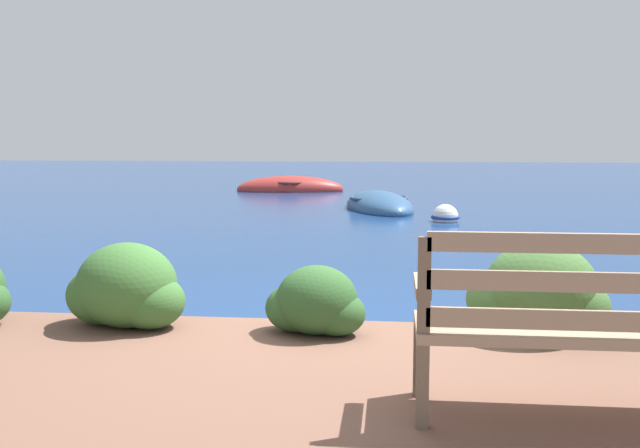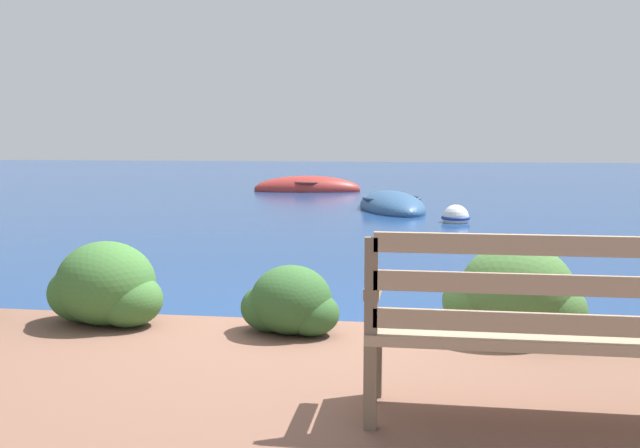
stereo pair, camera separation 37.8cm
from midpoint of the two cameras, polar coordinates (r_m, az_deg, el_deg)
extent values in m
plane|color=navy|center=(5.38, -0.94, -9.96)|extent=(80.00, 80.00, 0.00)
cube|color=brown|center=(3.80, 5.07, -10.64)|extent=(0.06, 0.06, 0.40)
cube|color=brown|center=(3.41, 4.96, -12.78)|extent=(0.06, 0.06, 0.40)
cube|color=gray|center=(3.61, 17.62, -8.18)|extent=(1.62, 0.48, 0.05)
cube|color=gray|center=(3.39, 18.40, -7.38)|extent=(1.53, 0.04, 0.09)
cube|color=gray|center=(3.35, 18.52, -4.47)|extent=(1.53, 0.04, 0.09)
cube|color=gray|center=(3.32, 18.64, -1.51)|extent=(1.53, 0.04, 0.09)
cube|color=brown|center=(3.28, 5.05, -4.93)|extent=(0.06, 0.04, 0.45)
cube|color=gray|center=(3.49, 5.10, -4.94)|extent=(0.07, 0.43, 0.05)
ellipsoid|color=#38662D|center=(5.31, -17.18, -4.69)|extent=(0.71, 0.64, 0.61)
ellipsoid|color=#38662D|center=(5.46, -18.83, -5.40)|extent=(0.54, 0.48, 0.43)
ellipsoid|color=#38662D|center=(5.24, -15.48, -5.99)|extent=(0.50, 0.45, 0.39)
ellipsoid|color=#2D5628|center=(4.91, -2.47, -6.09)|extent=(0.56, 0.51, 0.48)
ellipsoid|color=#2D5628|center=(4.99, -4.16, -6.71)|extent=(0.42, 0.38, 0.34)
ellipsoid|color=#2D5628|center=(4.89, -0.87, -7.17)|extent=(0.39, 0.35, 0.31)
ellipsoid|color=#426B33|center=(5.03, 15.18, -5.04)|extent=(0.76, 0.68, 0.64)
ellipsoid|color=#426B33|center=(5.08, 12.71, -5.95)|extent=(0.57, 0.51, 0.46)
ellipsoid|color=#426B33|center=(5.06, 17.35, -6.38)|extent=(0.53, 0.48, 0.42)
ellipsoid|color=#2D517A|center=(15.53, 4.04, 1.37)|extent=(2.05, 3.35, 0.70)
torus|color=#2D4157|center=(15.51, 4.04, 2.08)|extent=(1.56, 1.56, 0.07)
cube|color=#846647|center=(15.06, 4.46, 1.81)|extent=(1.00, 0.39, 0.04)
cube|color=#846647|center=(15.89, 3.71, 2.09)|extent=(1.00, 0.39, 0.04)
ellipsoid|color=#9E2D28|center=(20.64, -2.93, 2.79)|extent=(3.19, 1.44, 0.79)
torus|color=brown|center=(20.62, -2.93, 3.39)|extent=(1.23, 1.23, 0.07)
cube|color=#846647|center=(20.64, -4.22, 3.30)|extent=(0.22, 0.88, 0.04)
cube|color=#846647|center=(20.61, -1.86, 3.31)|extent=(0.22, 0.88, 0.04)
sphere|color=white|center=(13.41, 9.20, 0.55)|extent=(0.49, 0.49, 0.49)
torus|color=navy|center=(13.41, 9.20, 0.55)|extent=(0.53, 0.53, 0.06)
camera|label=1|loc=(0.19, -91.20, -0.15)|focal=40.00mm
camera|label=2|loc=(0.19, 88.80, 0.15)|focal=40.00mm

